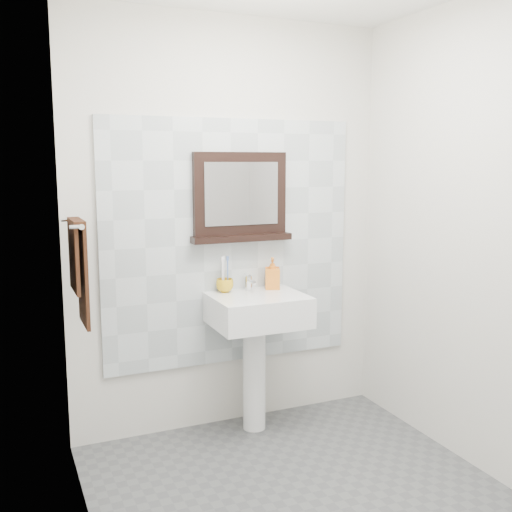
{
  "coord_description": "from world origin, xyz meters",
  "views": [
    {
      "loc": [
        -1.31,
        -2.32,
        1.64
      ],
      "look_at": [
        -0.07,
        0.55,
        1.15
      ],
      "focal_mm": 42.0,
      "sensor_mm": 36.0,
      "label": 1
    }
  ],
  "objects": [
    {
      "name": "floor",
      "position": [
        0.0,
        0.0,
        0.0
      ],
      "size": [
        2.0,
        2.2,
        0.01
      ],
      "primitive_type": "cube",
      "color": "#505355",
      "rests_on": "ground"
    },
    {
      "name": "soap_dispenser",
      "position": [
        0.24,
        0.99,
        0.96
      ],
      "size": [
        0.12,
        0.12,
        0.2
      ],
      "primitive_type": "imported",
      "rotation": [
        0.0,
        0.0,
        -0.38
      ],
      "color": "#E1531A",
      "rests_on": "pedestal_sink"
    },
    {
      "name": "left_wall",
      "position": [
        -1.0,
        0.0,
        1.25
      ],
      "size": [
        0.01,
        2.2,
        2.5
      ],
      "primitive_type": "cube",
      "color": "silver",
      "rests_on": "ground"
    },
    {
      "name": "right_wall",
      "position": [
        1.0,
        0.0,
        1.25
      ],
      "size": [
        0.01,
        2.2,
        2.5
      ],
      "primitive_type": "cube",
      "color": "silver",
      "rests_on": "ground"
    },
    {
      "name": "toothbrush_cup",
      "position": [
        -0.07,
        1.02,
        0.9
      ],
      "size": [
        0.11,
        0.11,
        0.08
      ],
      "primitive_type": "imported",
      "rotation": [
        0.0,
        0.0,
        0.06
      ],
      "color": "gold",
      "rests_on": "pedestal_sink"
    },
    {
      "name": "hand_towel",
      "position": [
        -0.94,
        0.81,
        1.13
      ],
      "size": [
        0.06,
        0.3,
        0.55
      ],
      "color": "black",
      "rests_on": "towel_bar"
    },
    {
      "name": "pedestal_sink",
      "position": [
        0.08,
        0.87,
        0.68
      ],
      "size": [
        0.55,
        0.44,
        0.96
      ],
      "color": "white",
      "rests_on": "ground"
    },
    {
      "name": "framed_mirror",
      "position": [
        0.05,
        1.06,
        1.42
      ],
      "size": [
        0.63,
        0.11,
        0.54
      ],
      "color": "black",
      "rests_on": "back_wall"
    },
    {
      "name": "front_wall",
      "position": [
        0.0,
        -1.1,
        1.25
      ],
      "size": [
        2.0,
        0.01,
        2.5
      ],
      "primitive_type": "cube",
      "color": "silver",
      "rests_on": "ground"
    },
    {
      "name": "splashback",
      "position": [
        0.0,
        1.09,
        1.15
      ],
      "size": [
        1.6,
        0.02,
        1.5
      ],
      "primitive_type": "cube",
      "color": "silver",
      "rests_on": "back_wall"
    },
    {
      "name": "towel_bar",
      "position": [
        -0.95,
        0.81,
        1.34
      ],
      "size": [
        0.07,
        0.4,
        0.03
      ],
      "color": "silver",
      "rests_on": "left_wall"
    },
    {
      "name": "back_wall",
      "position": [
        0.0,
        1.1,
        1.25
      ],
      "size": [
        2.0,
        0.01,
        2.5
      ],
      "primitive_type": "cube",
      "color": "silver",
      "rests_on": "ground"
    },
    {
      "name": "toothbrushes",
      "position": [
        -0.07,
        1.02,
        0.98
      ],
      "size": [
        0.05,
        0.04,
        0.21
      ],
      "color": "white",
      "rests_on": "toothbrush_cup"
    }
  ]
}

